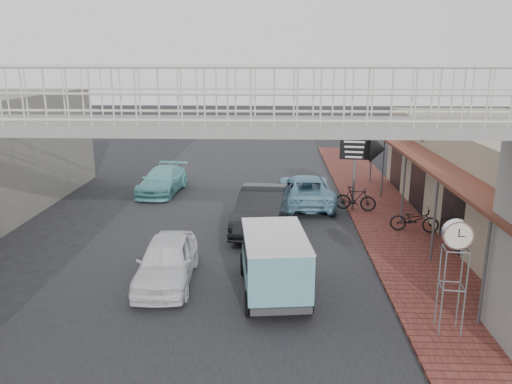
# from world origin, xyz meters

# --- Properties ---
(ground) EXTENTS (120.00, 120.00, 0.00)m
(ground) POSITION_xyz_m (0.00, 0.00, 0.00)
(ground) COLOR black
(ground) RESTS_ON ground
(road_strip) EXTENTS (10.00, 60.00, 0.01)m
(road_strip) POSITION_xyz_m (0.00, 0.00, 0.01)
(road_strip) COLOR black
(road_strip) RESTS_ON ground
(sidewalk) EXTENTS (3.00, 40.00, 0.10)m
(sidewalk) POSITION_xyz_m (6.50, 3.00, 0.05)
(sidewalk) COLOR brown
(sidewalk) RESTS_ON ground
(footbridge) EXTENTS (16.40, 2.40, 6.34)m
(footbridge) POSITION_xyz_m (0.00, -4.00, 3.18)
(footbridge) COLOR gray
(footbridge) RESTS_ON ground
(white_hatchback) EXTENTS (1.76, 4.03, 1.35)m
(white_hatchback) POSITION_xyz_m (-1.42, -0.72, 0.68)
(white_hatchback) COLOR white
(white_hatchback) RESTS_ON ground
(dark_sedan) EXTENTS (2.35, 5.13, 1.63)m
(dark_sedan) POSITION_xyz_m (1.29, 4.33, 0.82)
(dark_sedan) COLOR black
(dark_sedan) RESTS_ON ground
(angkot_curb) EXTENTS (2.46, 5.06, 1.39)m
(angkot_curb) POSITION_xyz_m (3.20, 7.87, 0.69)
(angkot_curb) COLOR #72ABC6
(angkot_curb) RESTS_ON ground
(angkot_far) EXTENTS (2.12, 4.46, 1.25)m
(angkot_far) POSITION_xyz_m (-3.87, 9.67, 0.63)
(angkot_far) COLOR #77CECE
(angkot_far) RESTS_ON ground
(angkot_van) EXTENTS (2.12, 3.96, 1.86)m
(angkot_van) POSITION_xyz_m (1.77, -1.36, 1.18)
(angkot_van) COLOR black
(angkot_van) RESTS_ON ground
(motorcycle_near) EXTENTS (1.89, 0.95, 0.95)m
(motorcycle_near) POSITION_xyz_m (7.12, 3.92, 0.57)
(motorcycle_near) COLOR black
(motorcycle_near) RESTS_ON sidewalk
(motorcycle_far) EXTENTS (1.83, 0.93, 1.06)m
(motorcycle_far) POSITION_xyz_m (5.30, 6.65, 0.63)
(motorcycle_far) COLOR black
(motorcycle_far) RESTS_ON sidewalk
(street_clock) EXTENTS (0.71, 0.59, 2.81)m
(street_clock) POSITION_xyz_m (6.01, -3.38, 2.43)
(street_clock) COLOR #59595B
(street_clock) RESTS_ON sidewalk
(arrow_sign) EXTENTS (1.99, 1.28, 3.34)m
(arrow_sign) POSITION_xyz_m (6.01, 6.63, 2.80)
(arrow_sign) COLOR #59595B
(arrow_sign) RESTS_ON sidewalk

